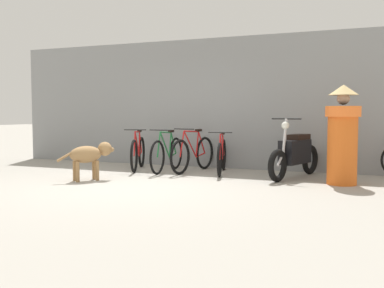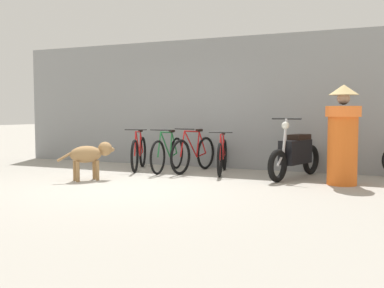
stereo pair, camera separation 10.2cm
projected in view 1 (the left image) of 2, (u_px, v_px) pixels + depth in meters
ground_plane at (133, 186)px, 7.54m from camera, size 60.00×60.00×0.00m
shop_wall_back at (198, 103)px, 10.17m from camera, size 9.36×0.20×2.86m
bicycle_0 at (138, 153)px, 9.59m from camera, size 0.64×1.56×0.88m
bicycle_1 at (167, 154)px, 9.30m from camera, size 0.46×1.67×0.89m
bicycle_2 at (193, 154)px, 9.27m from camera, size 0.46×1.69×0.91m
bicycle_3 at (222, 156)px, 9.04m from camera, size 0.54×1.66×0.85m
motorcycle at (295, 154)px, 8.39m from camera, size 0.72×1.86×1.13m
stray_dog at (90, 154)px, 8.09m from camera, size 0.71×0.92×0.69m
person_in_robes at (343, 134)px, 7.60m from camera, size 0.78×0.78×1.69m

